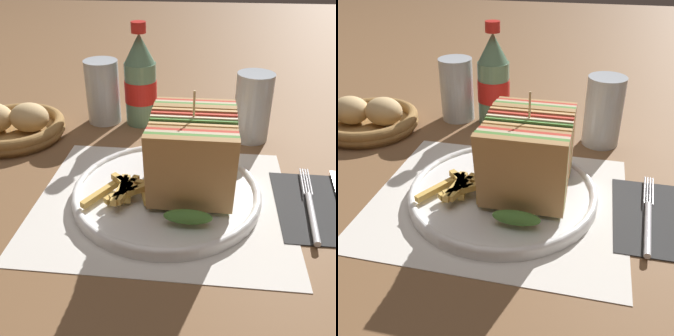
% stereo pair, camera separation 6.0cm
% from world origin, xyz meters
% --- Properties ---
extents(ground_plane, '(4.00, 4.00, 0.00)m').
position_xyz_m(ground_plane, '(0.00, 0.00, 0.00)').
color(ground_plane, brown).
extents(placemat, '(0.38, 0.32, 0.00)m').
position_xyz_m(placemat, '(0.02, 0.01, 0.00)').
color(placemat, silver).
rests_on(placemat, ground_plane).
extents(plate_main, '(0.29, 0.29, 0.02)m').
position_xyz_m(plate_main, '(0.03, 0.02, 0.01)').
color(plate_main, white).
rests_on(plate_main, ground_plane).
extents(club_sandwich, '(0.12, 0.18, 0.16)m').
position_xyz_m(club_sandwich, '(0.07, 0.02, 0.08)').
color(club_sandwich, tan).
rests_on(club_sandwich, plate_main).
extents(fries_pile, '(0.11, 0.07, 0.02)m').
position_xyz_m(fries_pile, '(-0.03, -0.01, 0.03)').
color(fries_pile, gold).
rests_on(fries_pile, plate_main).
extents(napkin, '(0.15, 0.18, 0.00)m').
position_xyz_m(napkin, '(0.27, 0.02, 0.00)').
color(napkin, '#2D2D2D').
rests_on(napkin, ground_plane).
extents(fork, '(0.03, 0.19, 0.01)m').
position_xyz_m(fork, '(0.24, -0.00, 0.01)').
color(fork, silver).
rests_on(fork, napkin).
extents(coke_bottle_near, '(0.07, 0.07, 0.21)m').
position_xyz_m(coke_bottle_near, '(-0.06, 0.29, 0.09)').
color(coke_bottle_near, slate).
rests_on(coke_bottle_near, ground_plane).
extents(glass_near, '(0.07, 0.07, 0.13)m').
position_xyz_m(glass_near, '(0.17, 0.24, 0.07)').
color(glass_near, silver).
rests_on(glass_near, ground_plane).
extents(glass_far, '(0.07, 0.07, 0.13)m').
position_xyz_m(glass_far, '(-0.14, 0.29, 0.06)').
color(glass_far, silver).
rests_on(glass_far, ground_plane).
extents(bread_basket, '(0.20, 0.20, 0.07)m').
position_xyz_m(bread_basket, '(-0.30, 0.19, 0.02)').
color(bread_basket, olive).
rests_on(bread_basket, ground_plane).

